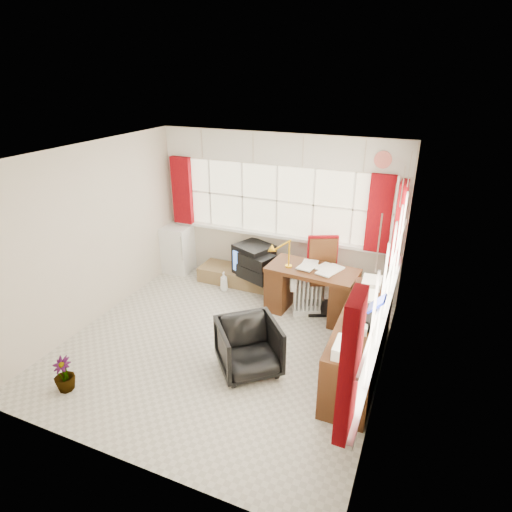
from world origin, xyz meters
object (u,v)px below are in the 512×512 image
at_px(crt_tv, 254,259).
at_px(mini_fridge, 178,248).
at_px(tv_bench, 240,276).
at_px(desk, 312,289).
at_px(office_chair, 249,347).
at_px(credenza, 360,342).
at_px(radiator, 307,299).
at_px(task_chair, 323,271).
at_px(desk_lamp, 289,248).

relative_size(crt_tv, mini_fridge, 0.84).
bearing_deg(crt_tv, tv_bench, 173.77).
distance_m(desk, crt_tv, 1.22).
xyz_separation_m(office_chair, crt_tv, (-0.80, 2.02, 0.18)).
bearing_deg(credenza, radiator, 133.52).
distance_m(credenza, crt_tv, 2.51).
bearing_deg(tv_bench, radiator, -21.52).
xyz_separation_m(desk, task_chair, (0.08, 0.29, 0.18)).
height_order(task_chair, tv_bench, task_chair).
bearing_deg(office_chair, credenza, -17.20).
relative_size(desk, credenza, 0.67).
height_order(radiator, mini_fridge, mini_fridge).
height_order(office_chair, tv_bench, office_chair).
height_order(credenza, crt_tv, credenza).
bearing_deg(task_chair, crt_tv, 171.69).
height_order(task_chair, mini_fridge, task_chair).
xyz_separation_m(task_chair, mini_fridge, (-2.72, 0.26, -0.17)).
bearing_deg(desk_lamp, credenza, -37.86).
height_order(task_chair, radiator, task_chair).
distance_m(task_chair, office_chair, 1.90).
distance_m(desk, radiator, 0.17).
height_order(task_chair, credenza, task_chair).
bearing_deg(credenza, office_chair, -156.66).
bearing_deg(mini_fridge, radiator, -12.59).
relative_size(credenza, tv_bench, 1.43).
xyz_separation_m(task_chair, radiator, (-0.13, -0.32, -0.34)).
distance_m(desk, credenza, 1.36).
bearing_deg(radiator, credenza, -46.48).
distance_m(office_chair, radiator, 1.54).
distance_m(task_chair, radiator, 0.49).
relative_size(desk, task_chair, 1.19).
relative_size(credenza, mini_fridge, 2.39).
xyz_separation_m(office_chair, mini_fridge, (-2.31, 2.10, 0.09)).
bearing_deg(office_chair, radiator, 39.32).
xyz_separation_m(desk_lamp, tv_bench, (-1.05, 0.56, -0.91)).
bearing_deg(office_chair, desk, 37.65).
height_order(desk_lamp, credenza, desk_lamp).
distance_m(office_chair, mini_fridge, 3.12).
relative_size(office_chair, tv_bench, 0.51).
height_order(office_chair, credenza, credenza).
height_order(radiator, credenza, credenza).
relative_size(office_chair, radiator, 1.16).
distance_m(task_chair, mini_fridge, 2.73).
xyz_separation_m(desk_lamp, mini_fridge, (-2.30, 0.61, -0.62)).
xyz_separation_m(office_chair, radiator, (0.27, 1.52, -0.07)).
bearing_deg(desk_lamp, desk, 10.98).
relative_size(radiator, tv_bench, 0.44).
bearing_deg(credenza, desk, 131.00).
height_order(desk, tv_bench, desk).
bearing_deg(credenza, mini_fridge, 156.00).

